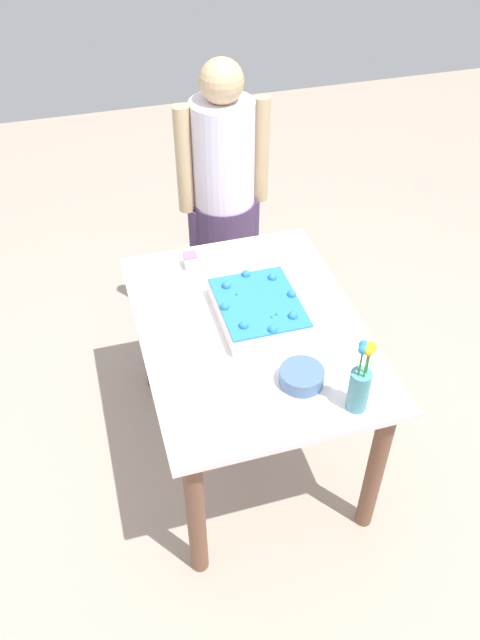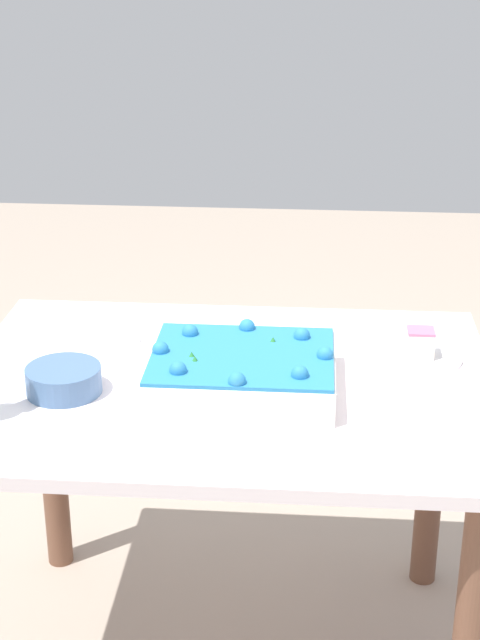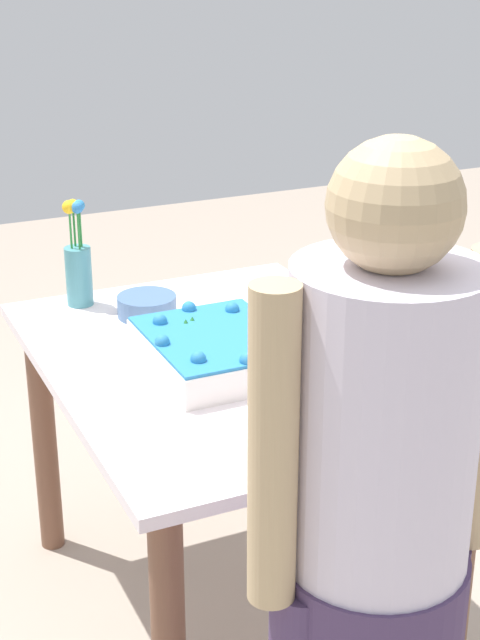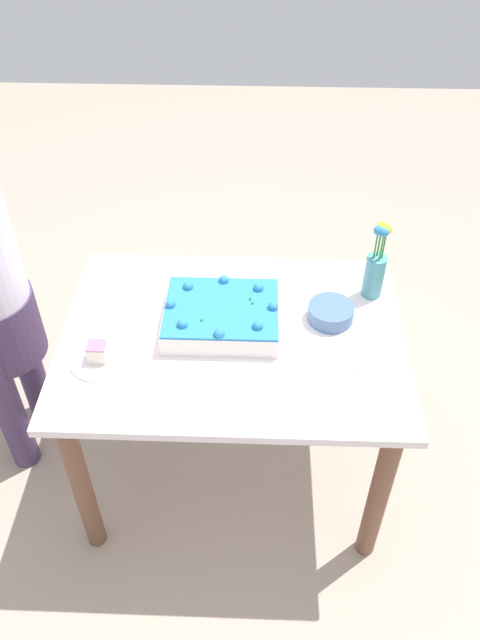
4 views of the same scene
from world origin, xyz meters
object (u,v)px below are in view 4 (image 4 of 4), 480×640
(serving_plate_with_slice, at_px, (99,356))
(fruit_bowl, at_px, (331,313))
(flower_vase, at_px, (375,269))
(sheet_cake, at_px, (222,315))
(cake_knife, at_px, (336,374))

(serving_plate_with_slice, bearing_deg, fruit_bowl, 16.59)
(serving_plate_with_slice, relative_size, flower_vase, 0.64)
(sheet_cake, distance_m, serving_plate_with_slice, 0.43)
(sheet_cake, height_order, serving_plate_with_slice, sheet_cake)
(flower_vase, bearing_deg, sheet_cake, -161.12)
(flower_vase, height_order, fruit_bowl, flower_vase)
(cake_knife, relative_size, fruit_bowl, 1.46)
(sheet_cake, xyz_separation_m, flower_vase, (0.54, 0.18, 0.07))
(sheet_cake, distance_m, flower_vase, 0.57)
(serving_plate_with_slice, bearing_deg, sheet_cake, 25.41)
(cake_knife, bearing_deg, serving_plate_with_slice, 171.38)
(fruit_bowl, bearing_deg, serving_plate_with_slice, -163.41)
(serving_plate_with_slice, distance_m, flower_vase, 1.00)
(serving_plate_with_slice, bearing_deg, flower_vase, 21.71)
(sheet_cake, bearing_deg, fruit_bowl, 6.47)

